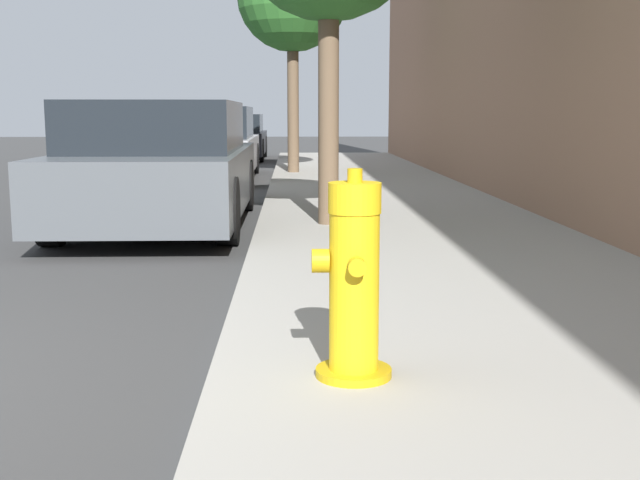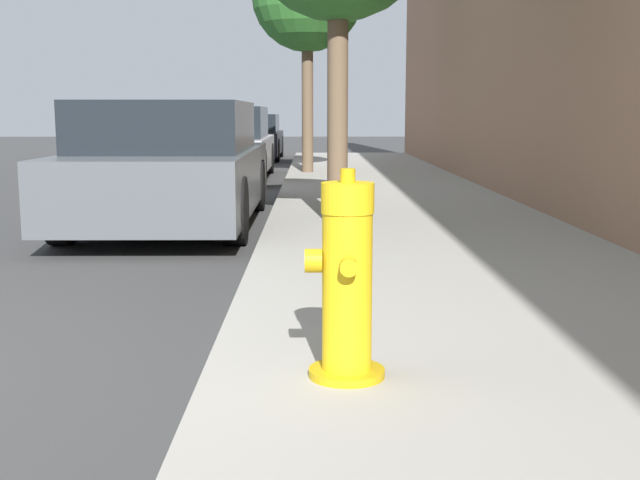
# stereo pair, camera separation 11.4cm
# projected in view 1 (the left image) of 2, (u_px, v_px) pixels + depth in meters

# --- Properties ---
(sidewalk_slab) EXTENTS (3.13, 40.00, 0.12)m
(sidewalk_slab) POSITION_uv_depth(u_px,v_px,m) (575.00, 399.00, 3.38)
(sidewalk_slab) COLOR #99968E
(sidewalk_slab) RESTS_ON ground_plane
(fire_hydrant) EXTENTS (0.35, 0.34, 0.90)m
(fire_hydrant) POSITION_uv_depth(u_px,v_px,m) (354.00, 284.00, 3.42)
(fire_hydrant) COLOR #C39C11
(fire_hydrant) RESTS_ON sidewalk_slab
(parked_car_near) EXTENTS (1.86, 4.44, 1.37)m
(parked_car_near) POSITION_uv_depth(u_px,v_px,m) (161.00, 166.00, 8.85)
(parked_car_near) COLOR #4C5156
(parked_car_near) RESTS_ON ground_plane
(parked_car_mid) EXTENTS (1.71, 4.24, 1.37)m
(parked_car_mid) POSITION_uv_depth(u_px,v_px,m) (210.00, 145.00, 15.28)
(parked_car_mid) COLOR #B7B7BC
(parked_car_mid) RESTS_ON ground_plane
(parked_car_far) EXTENTS (1.87, 4.01, 1.22)m
(parked_car_far) POSITION_uv_depth(u_px,v_px,m) (231.00, 138.00, 21.62)
(parked_car_far) COLOR black
(parked_car_far) RESTS_ON ground_plane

